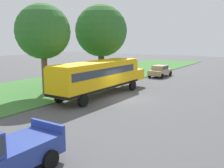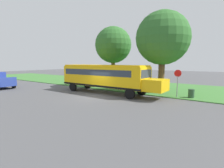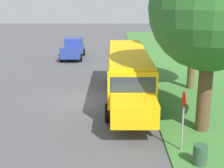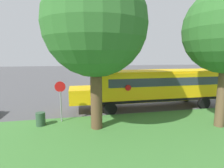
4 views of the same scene
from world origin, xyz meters
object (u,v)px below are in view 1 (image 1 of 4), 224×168
oak_tree_roadside_mid (102,30)px  stop_sign (122,68)px  trash_bin (124,77)px  oak_tree_beside_bus (42,30)px  school_bus (100,75)px  car_tan_nearest (160,70)px

oak_tree_roadside_mid → stop_sign: oak_tree_roadside_mid is taller
trash_bin → oak_tree_beside_bus: bearing=-102.3°
oak_tree_roadside_mid → stop_sign: bearing=55.4°
oak_tree_roadside_mid → trash_bin: (0.93, 3.25, -5.68)m
school_bus → car_tan_nearest: size_ratio=2.82×
car_tan_nearest → oak_tree_roadside_mid: bearing=-109.3°
school_bus → oak_tree_roadside_mid: oak_tree_roadside_mid is taller
oak_tree_beside_bus → oak_tree_roadside_mid: bearing=79.3°
oak_tree_beside_bus → trash_bin: 12.34m
oak_tree_beside_bus → oak_tree_roadside_mid: size_ratio=0.93×
school_bus → oak_tree_beside_bus: bearing=-154.7°
stop_sign → trash_bin: size_ratio=3.04×
school_bus → trash_bin: bearing=106.2°
oak_tree_beside_bus → trash_bin: size_ratio=9.26×
car_tan_nearest → oak_tree_roadside_mid: size_ratio=0.49×
school_bus → stop_sign: 7.59m
oak_tree_roadside_mid → oak_tree_beside_bus: bearing=-100.7°
car_tan_nearest → stop_sign: (-1.80, -7.14, 0.86)m
stop_sign → trash_bin: (-0.48, 1.21, -1.29)m
car_tan_nearest → oak_tree_beside_bus: size_ratio=0.53×
car_tan_nearest → stop_sign: stop_sign is taller
school_bus → oak_tree_roadside_mid: bearing=122.8°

